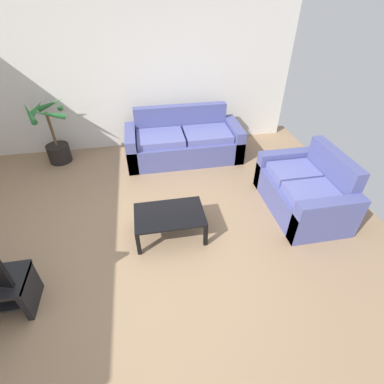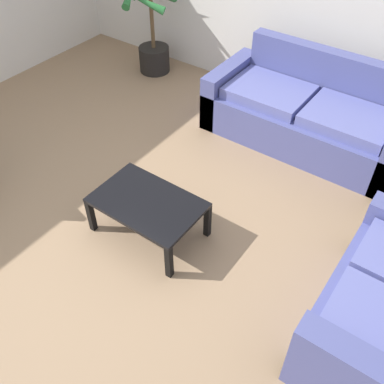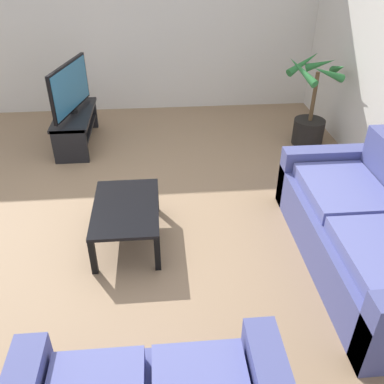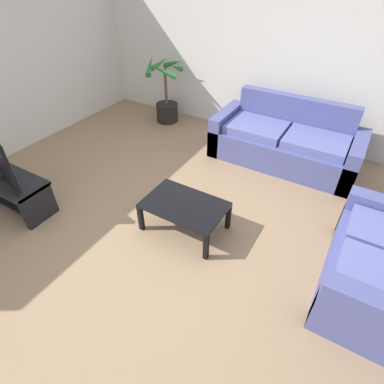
% 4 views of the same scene
% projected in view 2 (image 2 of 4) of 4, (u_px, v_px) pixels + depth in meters
% --- Properties ---
extents(ground_plane, '(6.60, 6.60, 0.00)m').
position_uv_depth(ground_plane, '(106.00, 236.00, 3.77)').
color(ground_plane, '#937556').
extents(couch_main, '(2.10, 0.90, 0.90)m').
position_uv_depth(couch_main, '(308.00, 116.00, 4.57)').
color(couch_main, '#4C518C').
rests_on(couch_main, ground).
extents(coffee_table, '(0.90, 0.58, 0.37)m').
position_uv_depth(coffee_table, '(148.00, 205.00, 3.58)').
color(coffee_table, black).
rests_on(coffee_table, ground).
extents(potted_palm, '(0.74, 0.70, 1.15)m').
position_uv_depth(potted_palm, '(153.00, 41.00, 5.62)').
color(potted_palm, black).
rests_on(potted_palm, ground).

